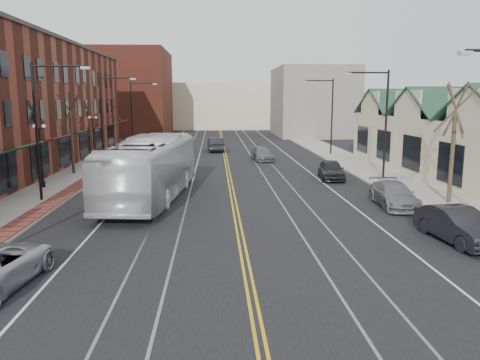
{
  "coord_description": "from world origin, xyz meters",
  "views": [
    {
      "loc": [
        -1.12,
        -11.95,
        6.16
      ],
      "look_at": [
        0.16,
        11.63,
        2.0
      ],
      "focal_mm": 35.0,
      "sensor_mm": 36.0,
      "label": 1
    }
  ],
  "objects": [
    {
      "name": "ground",
      "position": [
        0.0,
        0.0,
        0.0
      ],
      "size": [
        160.0,
        160.0,
        0.0
      ],
      "primitive_type": "plane",
      "color": "black",
      "rests_on": "ground"
    },
    {
      "name": "sidewalk_left",
      "position": [
        -12.0,
        20.0,
        0.07
      ],
      "size": [
        4.0,
        120.0,
        0.15
      ],
      "primitive_type": "cube",
      "color": "gray",
      "rests_on": "ground"
    },
    {
      "name": "sidewalk_right",
      "position": [
        12.0,
        20.0,
        0.07
      ],
      "size": [
        4.0,
        120.0,
        0.15
      ],
      "primitive_type": "cube",
      "color": "gray",
      "rests_on": "ground"
    },
    {
      "name": "backdrop_left",
      "position": [
        -16.0,
        70.0,
        7.0
      ],
      "size": [
        14.0,
        18.0,
        14.0
      ],
      "primitive_type": "cube",
      "color": "maroon",
      "rests_on": "ground"
    },
    {
      "name": "backdrop_mid",
      "position": [
        0.0,
        85.0,
        4.5
      ],
      "size": [
        22.0,
        14.0,
        9.0
      ],
      "primitive_type": "cube",
      "color": "beige",
      "rests_on": "ground"
    },
    {
      "name": "backdrop_right",
      "position": [
        15.0,
        65.0,
        5.5
      ],
      "size": [
        12.0,
        16.0,
        11.0
      ],
      "primitive_type": "cube",
      "color": "slate",
      "rests_on": "ground"
    },
    {
      "name": "streetlight_l_1",
      "position": [
        -11.05,
        16.0,
        5.03
      ],
      "size": [
        3.33,
        0.25,
        8.0
      ],
      "color": "black",
      "rests_on": "sidewalk_left"
    },
    {
      "name": "streetlight_l_2",
      "position": [
        -11.05,
        32.0,
        5.03
      ],
      "size": [
        3.33,
        0.25,
        8.0
      ],
      "color": "black",
      "rests_on": "sidewalk_left"
    },
    {
      "name": "streetlight_l_3",
      "position": [
        -11.05,
        48.0,
        5.03
      ],
      "size": [
        3.33,
        0.25,
        8.0
      ],
      "color": "black",
      "rests_on": "sidewalk_left"
    },
    {
      "name": "streetlight_r_1",
      "position": [
        11.05,
        22.0,
        5.03
      ],
      "size": [
        3.33,
        0.25,
        8.0
      ],
      "color": "black",
      "rests_on": "sidewalk_right"
    },
    {
      "name": "streetlight_r_2",
      "position": [
        11.05,
        38.0,
        5.03
      ],
      "size": [
        3.33,
        0.25,
        8.0
      ],
      "color": "black",
      "rests_on": "sidewalk_right"
    },
    {
      "name": "lamppost_l_2",
      "position": [
        -12.8,
        20.0,
        2.2
      ],
      "size": [
        0.84,
        0.28,
        4.27
      ],
      "color": "black",
      "rests_on": "sidewalk_left"
    },
    {
      "name": "lamppost_l_3",
      "position": [
        -12.8,
        34.0,
        2.2
      ],
      "size": [
        0.84,
        0.28,
        4.27
      ],
      "color": "black",
      "rests_on": "sidewalk_left"
    },
    {
      "name": "tree_left_near",
      "position": [
        -12.5,
        26.0,
        3.51
      ],
      "size": [
        1.78,
        1.37,
        6.48
      ],
      "color": "#382B21",
      "rests_on": "sidewalk_left"
    },
    {
      "name": "tree_left_far",
      "position": [
        -12.5,
        42.0,
        3.28
      ],
      "size": [
        1.66,
        1.28,
        6.02
      ],
      "color": "#382B21",
      "rests_on": "sidewalk_left"
    },
    {
      "name": "tree_right_mid",
      "position": [
        12.5,
        14.0,
        3.75
      ],
      "size": [
        1.9,
        1.46,
        6.93
      ],
      "color": "#382B21",
      "rests_on": "sidewalk_right"
    },
    {
      "name": "traffic_signal",
      "position": [
        -10.6,
        24.0,
        2.35
      ],
      "size": [
        0.18,
        0.15,
        3.8
      ],
      "color": "black",
      "rests_on": "sidewalk_left"
    },
    {
      "name": "transit_bus",
      "position": [
        -5.0,
        16.47,
        1.9
      ],
      "size": [
        4.7,
        13.93,
        3.81
      ],
      "primitive_type": "imported",
      "rotation": [
        0.0,
        0.0,
        3.03
      ],
      "color": "silver",
      "rests_on": "ground"
    },
    {
      "name": "parked_car_b",
      "position": [
        9.3,
        6.94,
        0.76
      ],
      "size": [
        2.12,
        4.74,
        1.51
      ],
      "primitive_type": "imported",
      "rotation": [
        0.0,
        0.0,
        0.12
      ],
      "color": "black",
      "rests_on": "ground"
    },
    {
      "name": "parked_car_c",
      "position": [
        9.1,
        13.69,
        0.69
      ],
      "size": [
        2.23,
        4.89,
        1.39
      ],
      "primitive_type": "imported",
      "rotation": [
        0.0,
        0.0,
        -0.06
      ],
      "color": "slate",
      "rests_on": "ground"
    },
    {
      "name": "parked_car_d",
      "position": [
        7.76,
        22.91,
        0.74
      ],
      "size": [
        2.25,
        4.53,
        1.48
      ],
      "primitive_type": "imported",
      "rotation": [
        0.0,
        0.0,
        -0.12
      ],
      "color": "black",
      "rests_on": "ground"
    },
    {
      "name": "distant_car_left",
      "position": [
        -1.0,
        42.48,
        0.8
      ],
      "size": [
        2.05,
        4.94,
        1.59
      ],
      "primitive_type": "imported",
      "rotation": [
        0.0,
        0.0,
        3.22
      ],
      "color": "black",
      "rests_on": "ground"
    },
    {
      "name": "distant_car_right",
      "position": [
        3.62,
        34.11,
        0.64
      ],
      "size": [
        2.24,
        4.59,
        1.29
      ],
      "primitive_type": "imported",
      "rotation": [
        0.0,
        0.0,
        0.1
      ],
      "color": "slate",
      "rests_on": "ground"
    },
    {
      "name": "distant_car_far",
      "position": [
        -6.5,
        52.89,
        0.66
      ],
      "size": [
        1.91,
        4.02,
        1.33
      ],
      "primitive_type": "imported",
      "rotation": [
        0.0,
        0.0,
        3.05
      ],
      "color": "#9FA1A6",
      "rests_on": "ground"
    }
  ]
}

